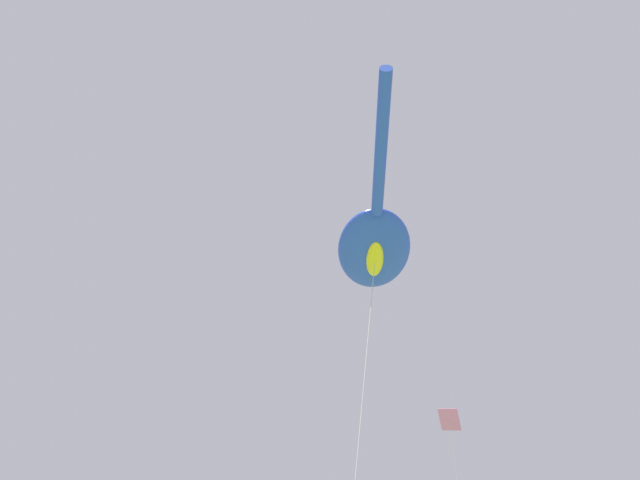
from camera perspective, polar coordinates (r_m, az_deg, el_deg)
The scene contains 2 objects.
big_show_kite at distance 24.20m, azimuth 4.90°, elevation -0.37°, with size 6.06×9.45×19.70m.
small_kite_stunt_black at distance 32.61m, azimuth 11.70°, elevation -16.82°, with size 1.12×2.52×18.62m.
Camera 1 is at (-6.17, 0.79, 1.94)m, focal length 35.68 mm.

